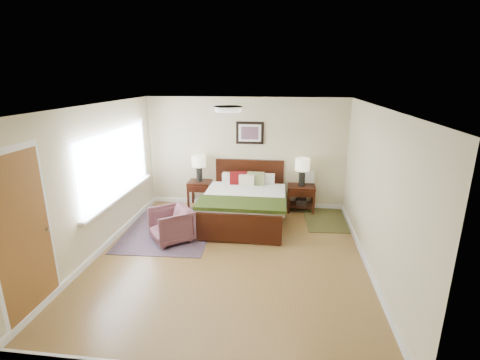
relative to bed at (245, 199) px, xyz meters
The scene contains 18 objects.
floor 1.59m from the bed, 93.48° to the right, with size 5.00×5.00×0.00m, color olive.
back_wall 1.25m from the bed, 95.23° to the left, with size 4.50×0.04×2.50m, color #C2B78D.
front_wall 4.07m from the bed, 91.31° to the right, with size 4.50×0.04×2.50m, color #C2B78D.
left_wall 2.88m from the bed, 147.30° to the right, with size 0.04×5.00×2.50m, color #C2B78D.
right_wall 2.73m from the bed, 34.85° to the right, with size 0.04×5.00×2.50m, color #C2B78D.
ceiling 2.50m from the bed, 93.48° to the right, with size 4.50×5.00×0.02m, color white.
window 2.58m from the bed, 160.66° to the right, with size 0.11×2.72×1.32m.
door 4.04m from the bed, 125.52° to the right, with size 0.06×1.00×2.18m.
ceil_fixture 2.47m from the bed, 93.48° to the right, with size 0.44×0.44×0.08m.
bed is the anchor object (origin of this frame).
wall_art 1.55m from the bed, 89.96° to the left, with size 0.62×0.05×0.50m.
nightstand_left 1.36m from the bed, 146.66° to the left, with size 0.51×0.46×0.61m.
nightstand_right 1.41m from the bed, 32.48° to the left, with size 0.60×0.45×0.60m.
lamp_left 1.47m from the bed, 145.92° to the left, with size 0.32×0.32×0.61m.
lamp_right 1.50m from the bed, 32.94° to the left, with size 0.32×0.32×0.61m.
armchair 1.64m from the bed, 140.13° to the right, with size 0.67×0.69×0.63m, color brown.
rug_persian 1.61m from the bed, 160.76° to the right, with size 1.66×2.34×0.01m, color #0D0E42.
rug_navy 1.80m from the bed, ahead, with size 0.88×1.32×0.01m, color black.
Camera 1 is at (0.83, -5.20, 2.93)m, focal length 26.00 mm.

